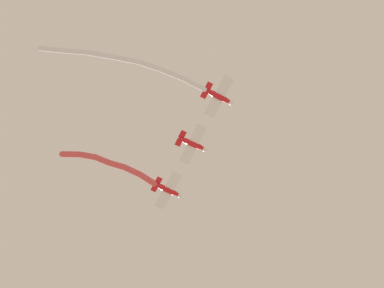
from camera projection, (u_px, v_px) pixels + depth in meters
airplane_lead at (219, 96)px, 83.00m from camera, size 5.90×5.06×1.58m
smoke_trail_lead at (124, 63)px, 81.97m from camera, size 9.88×22.22×1.95m
airplane_left_wing at (193, 144)px, 85.68m from camera, size 6.00×4.99×1.58m
airplane_right_wing at (168, 190)px, 87.80m from camera, size 5.89×5.07×1.58m
smoke_trail_right_wing at (109, 164)px, 87.75m from camera, size 6.97×13.96×3.74m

